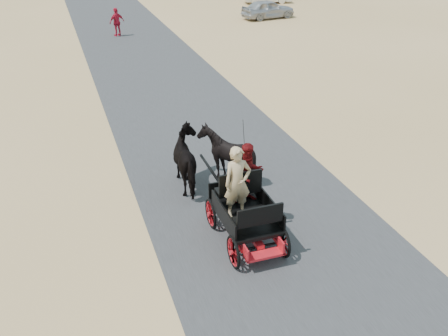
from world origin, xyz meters
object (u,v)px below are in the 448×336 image
object	(u,v)px
pedestrian	(117,22)
car_a	(268,9)
horse_right	(226,155)
carriage	(245,227)
horse_left	(190,160)

from	to	relation	value
pedestrian	car_a	world-z (taller)	pedestrian
horse_right	car_a	size ratio (longest dim) A/B	0.44
carriage	pedestrian	world-z (taller)	pedestrian
horse_left	pedestrian	world-z (taller)	pedestrian
car_a	carriage	bearing A→B (deg)	147.69
horse_right	car_a	distance (m)	24.32
car_a	horse_right	bearing A→B (deg)	145.93
car_a	pedestrian	bearing A→B (deg)	92.43
carriage	horse_left	world-z (taller)	horse_left
pedestrian	car_a	size ratio (longest dim) A/B	0.44
horse_left	horse_right	bearing A→B (deg)	-180.00
horse_left	car_a	xyz separation A→B (m)	(11.91, 21.78, -0.19)
carriage	car_a	world-z (taller)	car_a
carriage	horse_left	size ratio (longest dim) A/B	1.20
carriage	car_a	xyz separation A→B (m)	(11.36, 24.78, 0.30)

